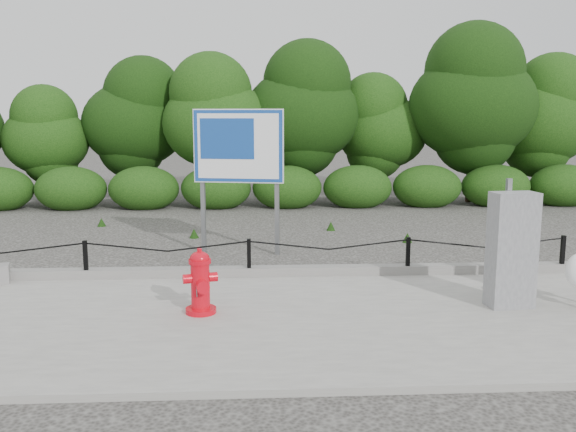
# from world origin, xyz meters

# --- Properties ---
(ground) EXTENTS (90.00, 90.00, 0.00)m
(ground) POSITION_xyz_m (0.00, 0.00, 0.00)
(ground) COLOR #2D2B28
(ground) RESTS_ON ground
(sidewalk) EXTENTS (14.00, 4.00, 0.08)m
(sidewalk) POSITION_xyz_m (0.00, -2.00, 0.04)
(sidewalk) COLOR gray
(sidewalk) RESTS_ON ground
(curb) EXTENTS (14.00, 0.22, 0.14)m
(curb) POSITION_xyz_m (0.00, 0.05, 0.15)
(curb) COLOR slate
(curb) RESTS_ON sidewalk
(chain_barrier) EXTENTS (10.06, 0.06, 0.60)m
(chain_barrier) POSITION_xyz_m (0.00, 0.00, 0.46)
(chain_barrier) COLOR black
(chain_barrier) RESTS_ON sidewalk
(treeline) EXTENTS (20.36, 3.78, 5.12)m
(treeline) POSITION_xyz_m (1.37, 8.91, 2.62)
(treeline) COLOR black
(treeline) RESTS_ON ground
(fire_hydrant) EXTENTS (0.48, 0.49, 0.84)m
(fire_hydrant) POSITION_xyz_m (-0.60, -1.75, 0.48)
(fire_hydrant) COLOR red
(fire_hydrant) RESTS_ON sidewalk
(utility_cabinet) EXTENTS (0.60, 0.44, 1.67)m
(utility_cabinet) POSITION_xyz_m (3.43, -1.68, 0.84)
(utility_cabinet) COLOR gray
(utility_cabinet) RESTS_ON sidewalk
(advertising_sign) EXTENTS (1.65, 0.44, 2.68)m
(advertising_sign) POSITION_xyz_m (-0.20, 1.96, 1.89)
(advertising_sign) COLOR slate
(advertising_sign) RESTS_ON ground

